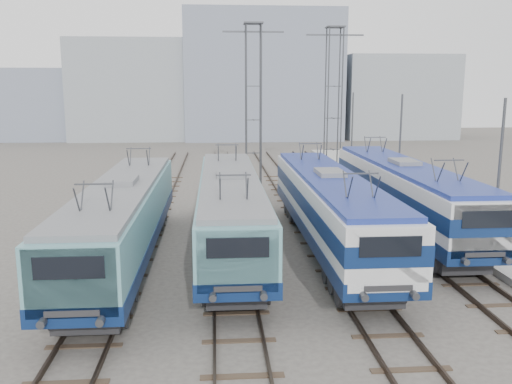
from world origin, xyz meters
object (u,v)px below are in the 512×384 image
Objects in this scene: locomotive_center_left at (230,207)px; mast_front at (498,185)px; mast_rear at (352,135)px; locomotive_far_left at (123,216)px; locomotive_far_right at (404,190)px; mast_mid at (400,151)px; catenary_tower_west at (253,98)px; catenary_tower_east at (333,97)px; locomotive_center_right at (330,204)px.

locomotive_center_left is 2.45× the size of mast_front.
locomotive_far_left is at bearing -124.14° from mast_rear.
mast_front reaches higher than locomotive_far_right.
locomotive_center_left is 11.30m from mast_front.
mast_rear reaches higher than locomotive_center_left.
locomotive_far_right is (9.00, 2.84, 0.09)m from locomotive_center_left.
locomotive_center_left is 14.26m from mast_mid.
mast_rear is (0.00, 12.00, 0.00)m from mast_mid.
mast_front is 12.00m from mast_mid.
locomotive_center_left is 1.43× the size of catenary_tower_west.
catenary_tower_west is 9.99m from mast_rear.
catenary_tower_east reaches higher than locomotive_far_right.
locomotive_center_right is at bearing 8.15° from locomotive_far_left.
locomotive_far_left reaches higher than locomotive_center_left.
locomotive_far_left is 1.00× the size of locomotive_center_left.
locomotive_far_left is at bearing 174.92° from mast_front.
locomotive_far_left is 2.45× the size of mast_rear.
locomotive_far_right reaches higher than locomotive_center_right.
locomotive_far_right is 2.50× the size of mast_front.
catenary_tower_east is 1.71× the size of mast_rear.
mast_front is at bearing -14.73° from locomotive_center_left.
mast_rear is at bearing 62.84° from locomotive_center_left.
mast_mid reaches higher than locomotive_far_right.
mast_mid is at bearing -42.93° from catenary_tower_west.
locomotive_center_right is 1.45× the size of catenary_tower_west.
mast_front is (1.85, -5.69, 1.26)m from locomotive_far_right.
catenary_tower_east is (-0.25, 16.31, 4.40)m from locomotive_far_right.
mast_front is at bearing -84.55° from catenary_tower_east.
locomotive_center_right is 2.48× the size of mast_mid.
locomotive_far_left is at bearing -162.24° from locomotive_far_right.
locomotive_far_right is at bearing -95.77° from mast_rear.
mast_rear is at bearing 43.60° from catenary_tower_east.
mast_rear is at bearing 73.43° from locomotive_center_right.
catenary_tower_east is (4.25, 19.35, 4.42)m from locomotive_center_right.
locomotive_far_right is 16.90m from catenary_tower_east.
locomotive_far_left is at bearing -109.91° from catenary_tower_west.
locomotive_far_right is at bearing -89.12° from catenary_tower_east.
catenary_tower_west is at bearing 82.53° from locomotive_center_left.
locomotive_center_left is 4.50m from locomotive_center_right.
mast_mid is at bearing 34.71° from locomotive_far_left.
catenary_tower_east is 22.32m from mast_front.
catenary_tower_east is at bearing 90.88° from locomotive_far_right.
locomotive_center_left is 0.99× the size of locomotive_center_right.
locomotive_center_left is (4.50, 1.49, -0.00)m from locomotive_far_left.
mast_mid is at bearing 55.80° from locomotive_center_right.
locomotive_center_right is (4.50, -0.20, 0.08)m from locomotive_center_left.
mast_mid is (6.35, 9.35, 1.28)m from locomotive_center_right.
locomotive_far_right is at bearing 108.01° from mast_front.
mast_rear is (2.10, 2.00, -3.14)m from catenary_tower_east.
catenary_tower_east reaches higher than mast_rear.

